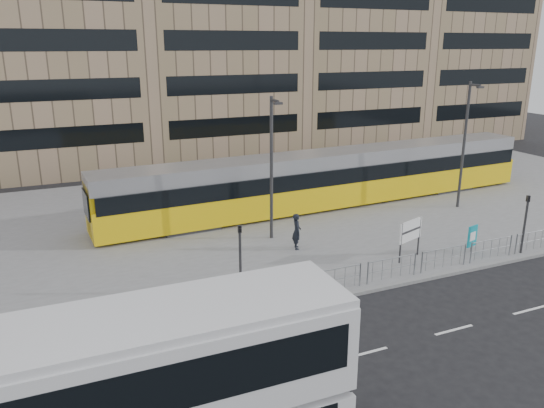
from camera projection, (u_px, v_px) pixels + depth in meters
name	position (u px, v px, depth m)	size (l,w,h in m)	color
ground	(354.00, 296.00, 23.13)	(120.00, 120.00, 0.00)	black
plaza	(253.00, 216.00, 33.63)	(64.00, 24.00, 0.15)	slate
kerb	(353.00, 294.00, 23.15)	(64.00, 0.25, 0.17)	gray
building_row	(180.00, 18.00, 50.03)	(70.40, 18.40, 31.20)	brown
pedestrian_barrier	(387.00, 264.00, 24.04)	(32.07, 0.07, 1.10)	#92959A
road_markings	(433.00, 335.00, 20.00)	(62.00, 0.12, 0.01)	white
double_decker_bus	(107.00, 406.00, 12.22)	(11.77, 3.12, 4.70)	silver
tram	(331.00, 178.00, 35.15)	(31.03, 4.39, 3.65)	yellow
station_sign	(411.00, 232.00, 26.35)	(1.71, 0.65, 2.05)	#2D2D30
ad_panel	(472.00, 237.00, 27.42)	(0.76, 0.24, 1.43)	#2D2D30
pedestrian	(297.00, 231.00, 27.82)	(0.70, 0.46, 1.93)	black
traffic_light_west	(240.00, 250.00, 22.57)	(0.19, 0.22, 3.10)	#2D2D30
traffic_light_east	(526.00, 217.00, 26.93)	(0.20, 0.23, 3.10)	#2D2D30
lamp_post_west	(272.00, 163.00, 28.36)	(0.45, 1.04, 7.82)	#2D2D30
lamp_post_east	(465.00, 141.00, 33.93)	(0.45, 1.04, 8.16)	#2D2D30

